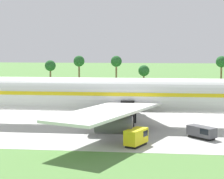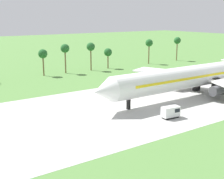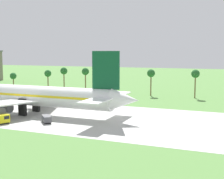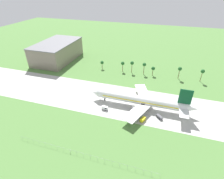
# 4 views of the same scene
# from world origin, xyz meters

# --- Properties ---
(ground_plane) EXTENTS (600.00, 600.00, 0.00)m
(ground_plane) POSITION_xyz_m (0.00, 0.00, 0.00)
(ground_plane) COLOR #517F3D
(taxiway_strip) EXTENTS (320.00, 44.00, 0.02)m
(taxiway_strip) POSITION_xyz_m (0.00, 0.00, 0.01)
(taxiway_strip) COLOR #B2B2AD
(taxiway_strip) RESTS_ON ground_plane
(jet_airliner) EXTENTS (77.34, 51.53, 20.09)m
(jet_airliner) POSITION_xyz_m (22.35, -2.70, 5.88)
(jet_airliner) COLOR white
(jet_airliner) RESTS_ON ground_plane
(fuel_truck) EXTENTS (4.53, 2.46, 2.76)m
(fuel_truck) POSITION_xyz_m (-2.35, -13.81, 1.48)
(fuel_truck) COLOR black
(fuel_truck) RESTS_ON ground_plane
(palm_tree_row) EXTENTS (100.92, 3.60, 12.36)m
(palm_tree_row) POSITION_xyz_m (18.33, 52.52, 8.93)
(palm_tree_row) COLOR brown
(palm_tree_row) RESTS_ON ground_plane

